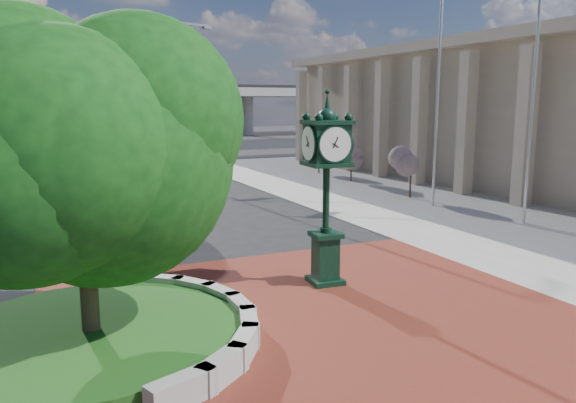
# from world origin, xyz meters

# --- Properties ---
(ground) EXTENTS (200.00, 200.00, 0.00)m
(ground) POSITION_xyz_m (0.00, 0.00, 0.00)
(ground) COLOR black
(ground) RESTS_ON ground
(plaza) EXTENTS (12.00, 12.00, 0.04)m
(plaza) POSITION_xyz_m (0.00, -1.00, 0.02)
(plaza) COLOR maroon
(plaza) RESTS_ON ground
(sidewalk) EXTENTS (20.00, 50.00, 0.04)m
(sidewalk) POSITION_xyz_m (16.00, 10.00, 0.02)
(sidewalk) COLOR #9E9B93
(sidewalk) RESTS_ON ground
(planter_wall) EXTENTS (2.96, 6.77, 0.54)m
(planter_wall) POSITION_xyz_m (-2.71, -0.00, 0.27)
(planter_wall) COLOR #9E9B93
(planter_wall) RESTS_ON ground
(grass_bed) EXTENTS (6.10, 6.10, 0.40)m
(grass_bed) POSITION_xyz_m (-5.00, 0.00, 0.20)
(grass_bed) COLOR #174413
(grass_bed) RESTS_ON ground
(civic_building) EXTENTS (17.35, 44.00, 8.60)m
(civic_building) POSITION_xyz_m (23.60, 12.00, 4.33)
(civic_building) COLOR tan
(civic_building) RESTS_ON ground
(overpass) EXTENTS (90.00, 12.00, 7.50)m
(overpass) POSITION_xyz_m (-0.22, 70.00, 6.54)
(overpass) COLOR #9E9B93
(overpass) RESTS_ON ground
(tree_planter) EXTENTS (5.20, 5.20, 6.33)m
(tree_planter) POSITION_xyz_m (-5.00, 0.00, 3.72)
(tree_planter) COLOR #38281C
(tree_planter) RESTS_ON ground
(tree_street) EXTENTS (4.40, 4.40, 5.45)m
(tree_street) POSITION_xyz_m (-4.00, 18.00, 3.24)
(tree_street) COLOR #38281C
(tree_street) RESTS_ON ground
(post_clock) EXTENTS (1.16, 1.16, 5.21)m
(post_clock) POSITION_xyz_m (1.28, 1.59, 2.86)
(post_clock) COLOR black
(post_clock) RESTS_ON ground
(parked_car) EXTENTS (1.80, 4.46, 1.52)m
(parked_car) POSITION_xyz_m (0.89, 38.66, 0.76)
(parked_car) COLOR #5D0D0E
(parked_car) RESTS_ON ground
(flagpole_a) EXTENTS (1.61, 0.79, 10.90)m
(flagpole_a) POSITION_xyz_m (12.47, 4.99, 5.59)
(flagpole_a) COLOR silver
(flagpole_a) RESTS_ON ground
(flagpole_b) EXTENTS (1.81, 0.22, 11.57)m
(flagpole_b) POSITION_xyz_m (11.73, 9.86, 5.93)
(flagpole_b) COLOR silver
(flagpole_b) RESTS_ON ground
(street_lamp_near) EXTENTS (2.15, 0.77, 9.75)m
(street_lamp_near) POSITION_xyz_m (3.26, 23.24, 5.72)
(street_lamp_near) COLOR slate
(street_lamp_near) RESTS_ON ground
(street_lamp_far) EXTENTS (2.10, 0.70, 9.48)m
(street_lamp_far) POSITION_xyz_m (0.25, 42.37, 5.56)
(street_lamp_far) COLOR slate
(street_lamp_far) RESTS_ON ground
(shrub_near) EXTENTS (1.20, 1.20, 2.20)m
(shrub_near) POSITION_xyz_m (12.10, 12.16, 1.59)
(shrub_near) COLOR #38281C
(shrub_near) RESTS_ON ground
(shrub_mid) EXTENTS (1.20, 1.20, 2.20)m
(shrub_mid) POSITION_xyz_m (12.56, 18.86, 1.59)
(shrub_mid) COLOR #38281C
(shrub_mid) RESTS_ON ground
(shrub_far) EXTENTS (1.20, 1.20, 2.20)m
(shrub_far) POSITION_xyz_m (12.74, 23.53, 1.59)
(shrub_far) COLOR #38281C
(shrub_far) RESTS_ON ground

